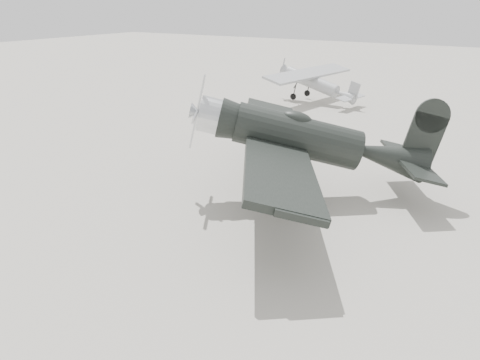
# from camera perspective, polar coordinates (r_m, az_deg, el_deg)

# --- Properties ---
(ground) EXTENTS (160.00, 160.00, 0.00)m
(ground) POSITION_cam_1_polar(r_m,az_deg,el_deg) (15.97, -3.23, -7.23)
(ground) COLOR #A19B8F
(ground) RESTS_ON ground
(lowwing_monoplane) EXTENTS (10.95, 13.07, 4.46)m
(lowwing_monoplane) POSITION_cam_1_polar(r_m,az_deg,el_deg) (18.90, 8.36, 4.88)
(lowwing_monoplane) COLOR black
(lowwing_monoplane) RESTS_ON ground
(highwing_monoplane) EXTENTS (7.11, 9.96, 2.81)m
(highwing_monoplane) POSITION_cam_1_polar(r_m,az_deg,el_deg) (37.59, 9.10, 11.94)
(highwing_monoplane) COLOR gray
(highwing_monoplane) RESTS_ON ground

